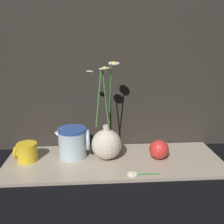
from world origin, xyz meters
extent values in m
plane|color=black|center=(0.00, 0.00, 0.00)|extent=(6.00, 6.00, 0.00)
cube|color=tan|center=(0.00, 0.00, 0.01)|extent=(0.87, 0.31, 0.01)
cube|color=#2D2823|center=(0.00, 0.17, 0.55)|extent=(1.37, 0.02, 1.10)
sphere|color=beige|center=(-0.03, 0.02, 0.07)|extent=(0.12, 0.12, 0.12)
cylinder|color=beige|center=(-0.03, 0.02, 0.14)|extent=(0.03, 0.03, 0.03)
cylinder|color=#3D7A33|center=(-0.06, 0.03, 0.26)|extent=(0.03, 0.07, 0.21)
cylinder|color=beige|center=(-0.09, 0.04, 0.36)|extent=(0.04, 0.04, 0.01)
sphere|color=yellow|center=(-0.09, 0.04, 0.36)|extent=(0.01, 0.01, 0.01)
cylinder|color=#3D7A33|center=(-0.01, 0.02, 0.27)|extent=(0.01, 0.04, 0.24)
cylinder|color=beige|center=(0.00, 0.02, 0.40)|extent=(0.05, 0.05, 0.01)
sphere|color=yellow|center=(0.00, 0.02, 0.40)|extent=(0.01, 0.01, 0.01)
cylinder|color=#3D7A33|center=(-0.03, 0.01, 0.27)|extent=(0.03, 0.01, 0.23)
cylinder|color=beige|center=(-0.04, 0.00, 0.38)|extent=(0.05, 0.05, 0.01)
sphere|color=yellow|center=(-0.04, 0.00, 0.38)|extent=(0.01, 0.01, 0.01)
cylinder|color=yellow|center=(-0.35, 0.02, 0.05)|extent=(0.08, 0.08, 0.07)
torus|color=yellow|center=(-0.39, 0.02, 0.05)|extent=(0.01, 0.05, 0.05)
cylinder|color=silver|center=(-0.17, 0.04, 0.07)|extent=(0.11, 0.11, 0.12)
cylinder|color=#2D4C93|center=(-0.17, 0.04, 0.13)|extent=(0.12, 0.12, 0.01)
torus|color=silver|center=(-0.10, 0.04, 0.08)|extent=(0.01, 0.09, 0.09)
cone|color=silver|center=(-0.22, 0.04, 0.12)|extent=(0.04, 0.03, 0.04)
sphere|color=red|center=(0.18, 0.00, 0.05)|extent=(0.08, 0.08, 0.08)
cylinder|color=#4C3819|center=(0.18, 0.00, 0.10)|extent=(0.00, 0.00, 0.01)
cylinder|color=#3D7A33|center=(0.11, -0.12, 0.01)|extent=(0.10, 0.01, 0.01)
cylinder|color=white|center=(0.06, -0.12, 0.01)|extent=(0.04, 0.04, 0.00)
sphere|color=yellow|center=(0.06, -0.12, 0.02)|extent=(0.01, 0.01, 0.01)
camera|label=1|loc=(-0.07, -0.91, 0.48)|focal=40.00mm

